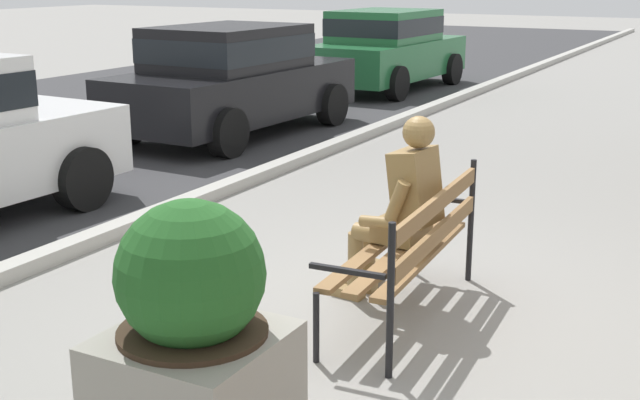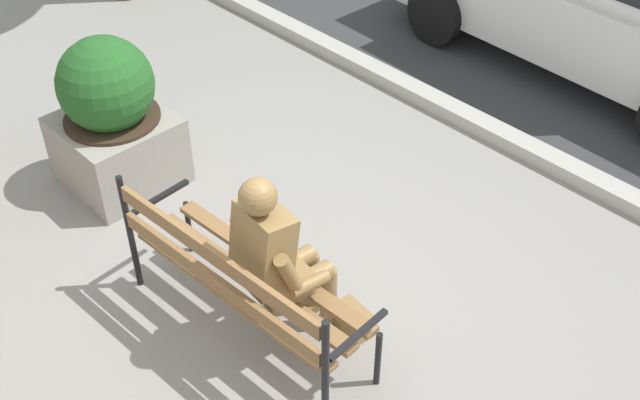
% 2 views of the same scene
% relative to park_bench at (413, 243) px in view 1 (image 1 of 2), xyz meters
% --- Properties ---
extents(ground_plane, '(80.00, 80.00, 0.00)m').
position_rel_park_bench_xyz_m(ground_plane, '(-0.04, 0.13, -0.54)').
color(ground_plane, gray).
extents(curb_stone, '(60.00, 0.20, 0.12)m').
position_rel_park_bench_xyz_m(curb_stone, '(-0.04, 3.03, -0.48)').
color(curb_stone, '#B2AFA8').
rests_on(curb_stone, ground).
extents(park_bench, '(1.83, 0.64, 0.95)m').
position_rel_park_bench_xyz_m(park_bench, '(0.00, 0.00, 0.00)').
color(park_bench, olive).
rests_on(park_bench, ground).
extents(bronze_statue_seated, '(0.69, 0.77, 1.37)m').
position_rel_park_bench_xyz_m(bronze_statue_seated, '(0.21, 0.21, 0.12)').
color(bronze_statue_seated, olive).
rests_on(bronze_statue_seated, ground).
extents(concrete_planter, '(0.82, 0.82, 1.27)m').
position_rel_park_bench_xyz_m(concrete_planter, '(-1.96, 0.36, 0.05)').
color(concrete_planter, gray).
rests_on(concrete_planter, ground).
extents(parked_car_black, '(4.16, 2.05, 1.56)m').
position_rel_park_bench_xyz_m(parked_car_black, '(4.95, 4.80, 0.30)').
color(parked_car_black, black).
rests_on(parked_car_black, ground).
extents(parked_car_green, '(4.16, 2.05, 1.56)m').
position_rel_park_bench_xyz_m(parked_car_green, '(10.37, 4.80, 0.30)').
color(parked_car_green, '#236638').
rests_on(parked_car_green, ground).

